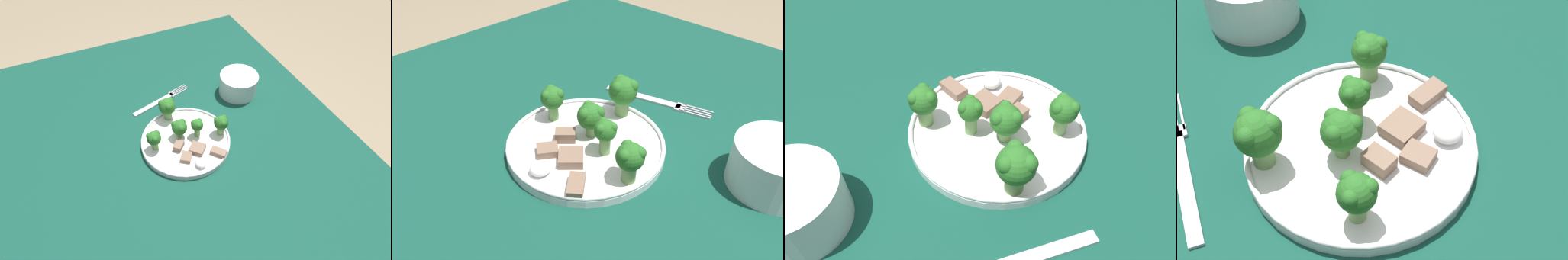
# 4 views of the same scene
# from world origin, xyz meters

# --- Properties ---
(ground_plane) EXTENTS (8.00, 8.00, 0.00)m
(ground_plane) POSITION_xyz_m (0.00, 0.00, 0.00)
(ground_plane) COLOR #9E896B
(table) EXTENTS (1.08, 0.98, 0.74)m
(table) POSITION_xyz_m (0.00, 0.00, 0.64)
(table) COLOR #114738
(table) RESTS_ON ground_plane
(dinner_plate) EXTENTS (0.24, 0.24, 0.02)m
(dinner_plate) POSITION_xyz_m (0.03, 0.04, 0.75)
(dinner_plate) COLOR white
(dinner_plate) RESTS_ON table
(fork) EXTENTS (0.07, 0.20, 0.00)m
(fork) POSITION_xyz_m (-0.16, 0.04, 0.74)
(fork) COLOR silver
(fork) RESTS_ON table
(cream_bowl) EXTENTS (0.12, 0.12, 0.07)m
(cream_bowl) POSITION_xyz_m (-0.10, 0.27, 0.77)
(cream_bowl) COLOR white
(cream_bowl) RESTS_ON table
(broccoli_floret_near_rim_left) EXTENTS (0.04, 0.04, 0.06)m
(broccoli_floret_near_rim_left) POSITION_xyz_m (0.01, 0.03, 0.79)
(broccoli_floret_near_rim_left) COLOR #709E56
(broccoli_floret_near_rim_left) RESTS_ON dinner_plate
(broccoli_floret_center_left) EXTENTS (0.04, 0.04, 0.06)m
(broccoli_floret_center_left) POSITION_xyz_m (0.02, -0.04, 0.79)
(broccoli_floret_center_left) COLOR #709E56
(broccoli_floret_center_left) RESTS_ON dinner_plate
(broccoli_floret_back_left) EXTENTS (0.03, 0.03, 0.06)m
(broccoli_floret_back_left) POSITION_xyz_m (0.02, 0.08, 0.79)
(broccoli_floret_back_left) COLOR #709E56
(broccoli_floret_back_left) RESTS_ON dinner_plate
(broccoli_floret_front_left) EXTENTS (0.05, 0.05, 0.07)m
(broccoli_floret_front_left) POSITION_xyz_m (-0.07, 0.03, 0.80)
(broccoli_floret_front_left) COLOR #709E56
(broccoli_floret_front_left) RESTS_ON dinner_plate
(broccoli_floret_center_back) EXTENTS (0.04, 0.04, 0.06)m
(broccoli_floret_center_back) POSITION_xyz_m (0.04, 0.14, 0.79)
(broccoli_floret_center_back) COLOR #709E56
(broccoli_floret_center_back) RESTS_ON dinner_plate
(meat_slice_front_slice) EXTENTS (0.04, 0.04, 0.02)m
(meat_slice_front_slice) POSITION_xyz_m (0.04, 0.02, 0.76)
(meat_slice_front_slice) COLOR #846651
(meat_slice_front_slice) RESTS_ON dinner_plate
(meat_slice_middle_slice) EXTENTS (0.05, 0.05, 0.01)m
(meat_slice_middle_slice) POSITION_xyz_m (0.07, 0.06, 0.76)
(meat_slice_middle_slice) COLOR #846651
(meat_slice_middle_slice) RESTS_ON dinner_plate
(meat_slice_rear_slice) EXTENTS (0.05, 0.04, 0.01)m
(meat_slice_rear_slice) POSITION_xyz_m (0.10, 0.10, 0.76)
(meat_slice_rear_slice) COLOR #846651
(meat_slice_rear_slice) RESTS_ON dinner_plate
(meat_slice_edge_slice) EXTENTS (0.04, 0.04, 0.01)m
(meat_slice_edge_slice) POSITION_xyz_m (0.08, 0.02, 0.76)
(meat_slice_edge_slice) COLOR #846651
(meat_slice_edge_slice) RESTS_ON dinner_plate
(sauce_dollop) EXTENTS (0.03, 0.03, 0.02)m
(sauce_dollop) POSITION_xyz_m (0.12, 0.05, 0.76)
(sauce_dollop) COLOR white
(sauce_dollop) RESTS_ON dinner_plate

